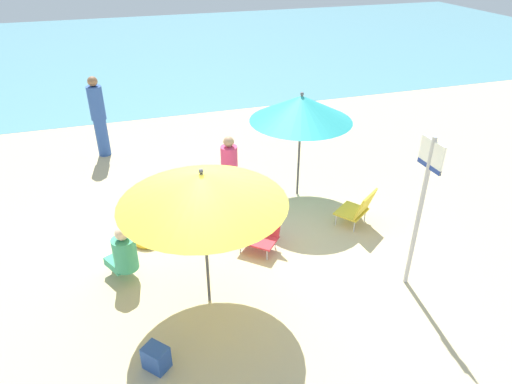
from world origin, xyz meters
name	(u,v)px	position (x,y,z in m)	size (l,w,h in m)	color
ground_plane	(237,259)	(0.00, 0.00, 0.00)	(40.00, 40.00, 0.00)	#CCB789
sea_water	(142,49)	(0.00, 14.24, 0.00)	(40.00, 16.00, 0.01)	#5693A3
umbrella_teal	(301,108)	(1.58, 1.55, 1.63)	(1.75, 1.75, 1.91)	#4C4C51
umbrella_yellow	(202,188)	(-0.57, -0.72, 1.68)	(1.98, 1.98, 1.94)	#4C4C51
beach_chair_a	(242,205)	(0.35, 0.92, 0.33)	(0.64, 0.59, 0.60)	navy
beach_chair_b	(261,230)	(0.44, 0.20, 0.30)	(0.74, 0.73, 0.60)	red
beach_chair_c	(358,208)	(2.11, 0.28, 0.33)	(0.70, 0.70, 0.65)	gold
person_a	(124,254)	(-1.56, 0.06, 0.41)	(0.47, 0.55, 0.87)	#389970
person_b	(99,117)	(-1.73, 4.35, 0.86)	(0.30, 0.30, 1.70)	#2D519E
person_c	(229,159)	(0.51, 2.33, 0.48)	(0.39, 0.55, 0.96)	#DB3866
warning_sign	(423,196)	(2.09, -1.18, 1.37)	(0.06, 0.42, 2.16)	#ADADB2
swim_ring	(149,238)	(-1.19, 0.84, 0.06)	(0.47, 0.47, 0.11)	yellow
beach_bag	(156,358)	(-1.36, -1.59, 0.14)	(0.27, 0.21, 0.29)	#2D519E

